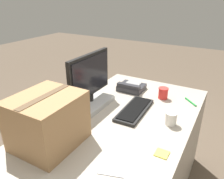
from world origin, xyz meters
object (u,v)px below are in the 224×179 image
pen_marker (191,102)px  spoon (118,176)px  paper_cup_left (171,118)px  sticky_note_pad (162,154)px  keyboard (134,110)px  cardboard_box (48,121)px  paper_cup_right (163,93)px  monitor (90,86)px  desk_phone (131,87)px

pen_marker → spoon: bearing=-53.2°
paper_cup_left → sticky_note_pad: (-0.31, -0.04, -0.04)m
keyboard → pen_marker: size_ratio=3.67×
keyboard → sticky_note_pad: (-0.35, -0.32, -0.01)m
cardboard_box → pen_marker: cardboard_box is taller
paper_cup_right → cardboard_box: 0.96m
monitor → cardboard_box: size_ratio=1.28×
desk_phone → pen_marker: (0.01, -0.51, -0.02)m
desk_phone → cardboard_box: size_ratio=0.60×
monitor → desk_phone: (0.40, -0.15, -0.13)m
desk_phone → sticky_note_pad: (-0.68, -0.50, -0.03)m
keyboard → pen_marker: bearing=-45.3°
desk_phone → spoon: bearing=-159.7°
paper_cup_left → cardboard_box: bearing=134.2°
paper_cup_right → keyboard: bearing=160.4°
pen_marker → sticky_note_pad: 0.69m
paper_cup_right → pen_marker: bearing=-80.8°
monitor → paper_cup_right: 0.60m
spoon → cardboard_box: bearing=158.0°
monitor → sticky_note_pad: (-0.28, -0.65, -0.15)m
keyboard → paper_cup_right: bearing=-21.8°
monitor → cardboard_box: (-0.50, -0.06, -0.01)m
spoon → cardboard_box: 0.48m
desk_phone → spoon: size_ratio=1.42×
keyboard → spoon: bearing=-165.0°
keyboard → desk_phone: desk_phone is taller
desk_phone → paper_cup_left: bearing=-130.4°
keyboard → desk_phone: (0.33, 0.18, 0.02)m
paper_cup_left → keyboard: bearing=81.9°
sticky_note_pad → spoon: bearing=153.1°
monitor → desk_phone: 0.45m
paper_cup_right → sticky_note_pad: paper_cup_right is taller
pen_marker → keyboard: bearing=-88.1°
monitor → sticky_note_pad: 0.72m
cardboard_box → sticky_note_pad: cardboard_box is taller
keyboard → pen_marker: (0.35, -0.32, -0.01)m
desk_phone → paper_cup_right: paper_cup_right is taller
monitor → sticky_note_pad: bearing=-113.1°
paper_cup_left → spoon: 0.57m
pen_marker → paper_cup_right: bearing=-125.7°
keyboard → cardboard_box: cardboard_box is taller
cardboard_box → pen_marker: (0.91, -0.59, -0.14)m
paper_cup_right → pen_marker: paper_cup_right is taller
paper_cup_right → spoon: paper_cup_right is taller
desk_phone → spoon: 1.00m
sticky_note_pad → paper_cup_left: bearing=7.8°
desk_phone → sticky_note_pad: desk_phone is taller
keyboard → paper_cup_left: 0.28m
monitor → cardboard_box: bearing=-172.6°
paper_cup_right → sticky_note_pad: size_ratio=1.29×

